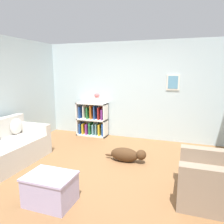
% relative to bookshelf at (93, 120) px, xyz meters
% --- Properties ---
extents(ground_plane, '(14.00, 14.00, 0.00)m').
position_rel_bookshelf_xyz_m(ground_plane, '(1.16, -2.02, -0.44)').
color(ground_plane, brown).
extents(wall_back, '(5.60, 0.13, 2.60)m').
position_rel_bookshelf_xyz_m(wall_back, '(1.16, 0.23, 0.86)').
color(wall_back, silver).
rests_on(wall_back, ground_plane).
extents(bookshelf, '(0.87, 0.35, 0.95)m').
position_rel_bookshelf_xyz_m(bookshelf, '(0.00, 0.00, 0.00)').
color(bookshelf, silver).
rests_on(bookshelf, ground_plane).
extents(recliner_chair, '(1.01, 0.90, 1.03)m').
position_rel_bookshelf_xyz_m(recliner_chair, '(3.05, -2.38, -0.09)').
color(recliner_chair, gray).
rests_on(recliner_chair, ground_plane).
extents(coffee_table, '(0.67, 0.50, 0.43)m').
position_rel_bookshelf_xyz_m(coffee_table, '(0.79, -3.20, -0.21)').
color(coffee_table, '#ADA3CC').
rests_on(coffee_table, ground_plane).
extents(dog, '(0.89, 0.26, 0.29)m').
position_rel_bookshelf_xyz_m(dog, '(1.43, -1.47, -0.29)').
color(dog, '#472D19').
rests_on(dog, ground_plane).
extents(vase, '(0.14, 0.14, 0.29)m').
position_rel_bookshelf_xyz_m(vase, '(0.15, -0.02, 0.68)').
color(vase, silver).
rests_on(vase, bookshelf).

